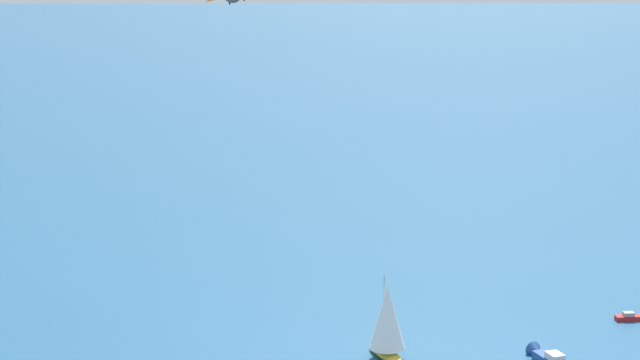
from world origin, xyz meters
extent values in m
cube|color=#B21E1E|center=(-46.12, -31.40, 0.38)|extent=(4.89, 2.28, 0.75)
cube|color=gray|center=(-45.77, -31.34, 1.04)|extent=(1.83, 1.46, 0.56)
cone|color=#23478C|center=(-29.79, -14.55, 0.59)|extent=(2.93, 2.68, 2.37)
cube|color=silver|center=(-31.80, -9.87, 1.63)|extent=(2.77, 3.13, 0.89)
ellipsoid|color=gold|center=(-8.45, -12.34, 0.65)|extent=(6.42, 9.49, 1.30)
cylinder|color=#B2B2B7|center=(-8.15, -12.96, 6.65)|extent=(0.14, 0.14, 10.69)
cone|color=white|center=(-8.66, -11.92, 6.11)|extent=(6.84, 6.84, 9.09)
cylinder|color=black|center=(10.79, 3.39, 50.61)|extent=(0.28, 0.61, 0.61)
camera|label=1|loc=(-9.75, 148.90, 59.03)|focal=67.47mm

